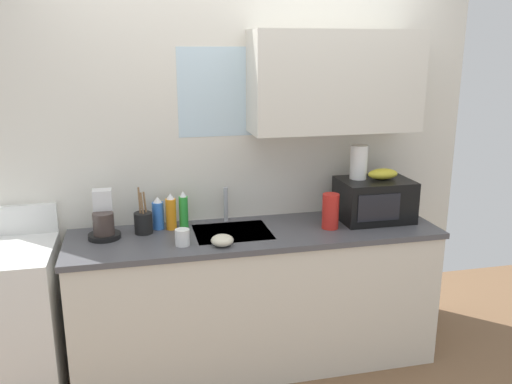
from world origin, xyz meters
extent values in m
cube|color=silver|center=(0.00, 0.35, 1.25)|extent=(3.05, 0.10, 2.50)
cube|color=silver|center=(0.54, 0.14, 1.79)|extent=(1.07, 0.32, 0.62)
cube|color=silver|center=(-0.14, 0.31, 1.73)|extent=(0.56, 0.02, 0.55)
cube|color=silver|center=(0.00, 0.00, 0.43)|extent=(2.25, 0.60, 0.86)
cube|color=#4C4C51|center=(0.00, 0.00, 0.88)|extent=(2.28, 0.63, 0.03)
cube|color=#9EA0A5|center=(-0.14, 0.02, 0.83)|extent=(0.46, 0.38, 0.14)
cylinder|color=#B2B5BA|center=(-0.14, 0.24, 1.01)|extent=(0.03, 0.03, 0.23)
cube|color=white|center=(-1.48, 0.00, 0.45)|extent=(0.60, 0.60, 0.90)
cube|color=white|center=(-1.48, 0.28, 0.99)|extent=(0.60, 0.04, 0.18)
cube|color=black|center=(0.80, 0.05, 1.04)|extent=(0.46, 0.34, 0.27)
cube|color=black|center=(0.75, -0.12, 1.04)|extent=(0.28, 0.01, 0.17)
ellipsoid|color=gold|center=(0.85, 0.05, 1.20)|extent=(0.20, 0.11, 0.07)
cylinder|color=white|center=(0.70, 0.10, 1.28)|extent=(0.11, 0.11, 0.22)
cylinder|color=black|center=(-0.90, 0.08, 0.92)|extent=(0.19, 0.19, 0.03)
cylinder|color=#3F332D|center=(-0.90, 0.07, 1.00)|extent=(0.12, 0.12, 0.13)
cube|color=silver|center=(-0.90, 0.15, 1.05)|extent=(0.11, 0.09, 0.26)
cylinder|color=green|center=(-0.42, 0.17, 1.00)|extent=(0.06, 0.06, 0.20)
cone|color=white|center=(-0.42, 0.17, 1.12)|extent=(0.04, 0.04, 0.04)
cylinder|color=orange|center=(-0.50, 0.16, 1.00)|extent=(0.07, 0.07, 0.19)
cone|color=white|center=(-0.50, 0.16, 1.11)|extent=(0.05, 0.05, 0.04)
cylinder|color=blue|center=(-0.58, 0.18, 0.99)|extent=(0.07, 0.07, 0.17)
cone|color=white|center=(-0.58, 0.18, 1.09)|extent=(0.05, 0.05, 0.04)
cylinder|color=red|center=(0.46, -0.05, 1.01)|extent=(0.10, 0.10, 0.22)
cylinder|color=white|center=(-0.46, -0.14, 0.95)|extent=(0.08, 0.08, 0.09)
cylinder|color=black|center=(-0.67, 0.12, 0.97)|extent=(0.11, 0.11, 0.13)
cylinder|color=olive|center=(-0.69, 0.12, 1.06)|extent=(0.02, 0.03, 0.25)
cylinder|color=olive|center=(-0.66, 0.13, 1.05)|extent=(0.03, 0.01, 0.22)
cylinder|color=olive|center=(-0.67, 0.10, 1.05)|extent=(0.03, 0.03, 0.23)
ellipsoid|color=beige|center=(-0.24, -0.20, 0.93)|extent=(0.13, 0.13, 0.06)
camera|label=1|loc=(-0.71, -3.04, 1.99)|focal=37.55mm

